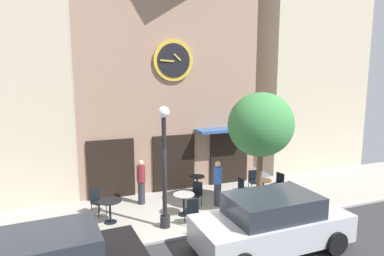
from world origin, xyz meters
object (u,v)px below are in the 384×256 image
Objects in this scene: street_tree at (261,125)px; cafe_chair_left_end at (97,200)px; cafe_chair_outer at (254,180)px; cafe_chair_by_entrance at (196,192)px; parked_car_silver at (272,223)px; cafe_chair_near_lamp at (284,191)px; cafe_chair_mid_row at (243,188)px; street_lamp at (164,167)px; cafe_chair_curbside at (278,182)px; cafe_table_near_curb at (197,182)px; cafe_chair_near_tree at (192,209)px; cafe_table_center_right at (184,200)px; pedestrian_blue at (218,183)px; cafe_table_rightmost at (110,206)px; cafe_table_center at (263,186)px; pedestrian_maroon at (141,181)px.

street_tree reaches higher than cafe_chair_left_end.
cafe_chair_by_entrance is at bearing -169.05° from cafe_chair_outer.
cafe_chair_left_end is at bearing 135.82° from parked_car_silver.
cafe_chair_left_end is 1.00× the size of cafe_chair_near_lamp.
cafe_chair_mid_row is at bearing -8.11° from cafe_chair_left_end.
cafe_chair_outer is (4.27, 1.72, -1.42)m from street_lamp.
cafe_chair_outer is at bearing 138.08° from cafe_chair_curbside.
street_lamp reaches higher than cafe_table_near_curb.
street_tree is 3.63m from cafe_chair_near_tree.
street_tree is at bearing -14.12° from cafe_table_center_right.
cafe_table_near_curb is at bearing 132.53° from cafe_chair_mid_row.
pedestrian_blue reaches higher than cafe_table_center_right.
cafe_chair_curbside is (0.41, 0.91, 0.00)m from cafe_chair_near_lamp.
street_lamp reaches higher than cafe_chair_left_end.
cafe_table_center reaches higher than cafe_table_rightmost.
street_lamp is 2.94m from cafe_chair_left_end.
cafe_table_center is 0.85× the size of cafe_chair_left_end.
cafe_table_center is at bearing -5.59° from cafe_chair_by_entrance.
pedestrian_maroon reaches higher than cafe_chair_left_end.
street_tree is 4.64× the size of cafe_chair_near_tree.
pedestrian_maroon is (-1.09, 2.35, 0.33)m from cafe_chair_near_tree.
cafe_chair_mid_row is at bearing 1.15° from pedestrian_blue.
cafe_chair_mid_row is 3.52m from parked_car_silver.
cafe_chair_mid_row is 1.00× the size of cafe_chair_near_tree.
cafe_table_center_right reaches higher than cafe_table_near_curb.
cafe_chair_by_entrance is 1.00× the size of cafe_chair_near_tree.
pedestrian_maroon is (1.31, 1.21, 0.31)m from cafe_table_rightmost.
pedestrian_maroon reaches higher than cafe_chair_curbside.
street_tree is 6.14m from cafe_chair_left_end.
cafe_table_center_right is at bearing -21.76° from cafe_chair_left_end.
parked_car_silver reaches higher than cafe_table_center_right.
parked_car_silver is (0.26, -4.77, 0.29)m from cafe_table_near_curb.
cafe_table_center_right is 3.36m from cafe_table_center.
cafe_chair_mid_row is at bearing 174.65° from cafe_table_center.
cafe_table_near_curb is 1.34m from cafe_chair_by_entrance.
pedestrian_maroon reaches higher than cafe_table_near_curb.
cafe_chair_curbside reaches higher than cafe_table_rightmost.
street_tree is 4.64× the size of cafe_chair_outer.
cafe_table_near_curb is at bearing 9.47° from cafe_chair_left_end.
cafe_chair_near_lamp reaches higher than cafe_table_rightmost.
cafe_chair_near_tree reaches higher than cafe_table_rightmost.
cafe_table_rightmost is 2.45m from cafe_table_center_right.
cafe_chair_by_entrance is at bearing 177.84° from cafe_chair_curbside.
cafe_chair_curbside reaches higher than cafe_table_center_right.
cafe_chair_by_entrance reaches higher than cafe_table_center.
cafe_chair_left_end is 1.00× the size of cafe_chair_mid_row.
street_tree is at bearing -32.09° from cafe_chair_by_entrance.
street_lamp is 5.19× the size of cafe_table_center_right.
cafe_table_rightmost is 0.45× the size of pedestrian_blue.
parked_car_silver reaches higher than cafe_chair_near_tree.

